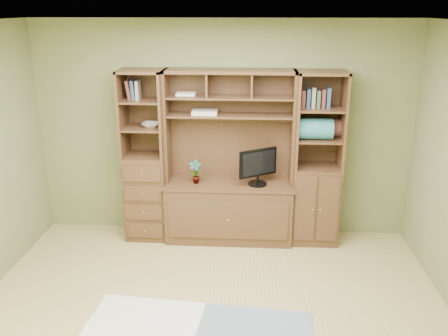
# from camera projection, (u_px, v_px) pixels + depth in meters

# --- Properties ---
(room) EXTENTS (4.60, 4.10, 2.64)m
(room) POSITION_uv_depth(u_px,v_px,m) (207.00, 192.00, 3.81)
(room) COLOR tan
(room) RESTS_ON ground
(center_hutch) EXTENTS (1.54, 0.53, 2.05)m
(center_hutch) POSITION_uv_depth(u_px,v_px,m) (229.00, 159.00, 5.53)
(center_hutch) COLOR #4A2D1A
(center_hutch) RESTS_ON ground
(left_tower) EXTENTS (0.50, 0.45, 2.05)m
(left_tower) POSITION_uv_depth(u_px,v_px,m) (145.00, 157.00, 5.63)
(left_tower) COLOR #4A2D1A
(left_tower) RESTS_ON ground
(right_tower) EXTENTS (0.55, 0.45, 2.05)m
(right_tower) POSITION_uv_depth(u_px,v_px,m) (317.00, 160.00, 5.51)
(right_tower) COLOR #4A2D1A
(right_tower) RESTS_ON ground
(monitor) EXTENTS (0.53, 0.45, 0.60)m
(monitor) POSITION_uv_depth(u_px,v_px,m) (258.00, 160.00, 5.48)
(monitor) COLOR black
(monitor) RESTS_ON center_hutch
(orchid) EXTENTS (0.15, 0.10, 0.29)m
(orchid) POSITION_uv_depth(u_px,v_px,m) (195.00, 172.00, 5.57)
(orchid) COLOR #963B33
(orchid) RESTS_ON center_hutch
(magazines) EXTENTS (0.29, 0.21, 0.04)m
(magazines) POSITION_uv_depth(u_px,v_px,m) (205.00, 112.00, 5.46)
(magazines) COLOR beige
(magazines) RESTS_ON center_hutch
(bowl) EXTENTS (0.21, 0.21, 0.05)m
(bowl) POSITION_uv_depth(u_px,v_px,m) (151.00, 125.00, 5.50)
(bowl) COLOR beige
(bowl) RESTS_ON left_tower
(blanket_teal) EXTENTS (0.41, 0.24, 0.24)m
(blanket_teal) POSITION_uv_depth(u_px,v_px,m) (314.00, 129.00, 5.34)
(blanket_teal) COLOR #2C7173
(blanket_teal) RESTS_ON right_tower
(blanket_red) EXTENTS (0.38, 0.21, 0.21)m
(blanket_red) POSITION_uv_depth(u_px,v_px,m) (327.00, 127.00, 5.46)
(blanket_red) COLOR brown
(blanket_red) RESTS_ON right_tower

